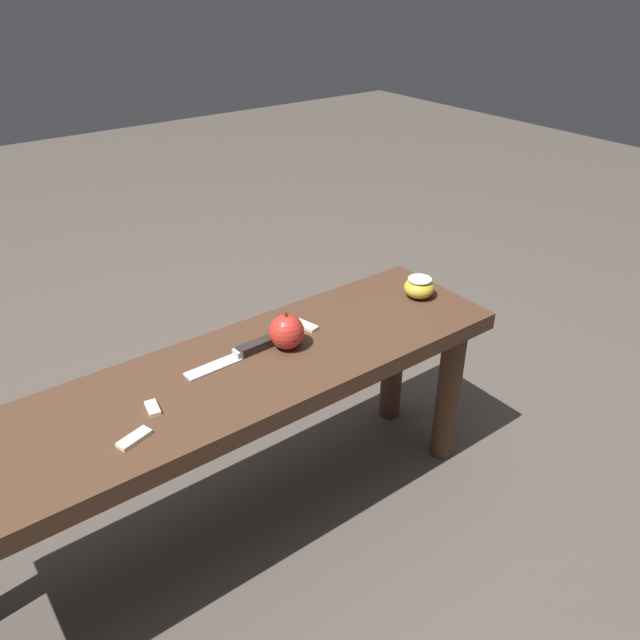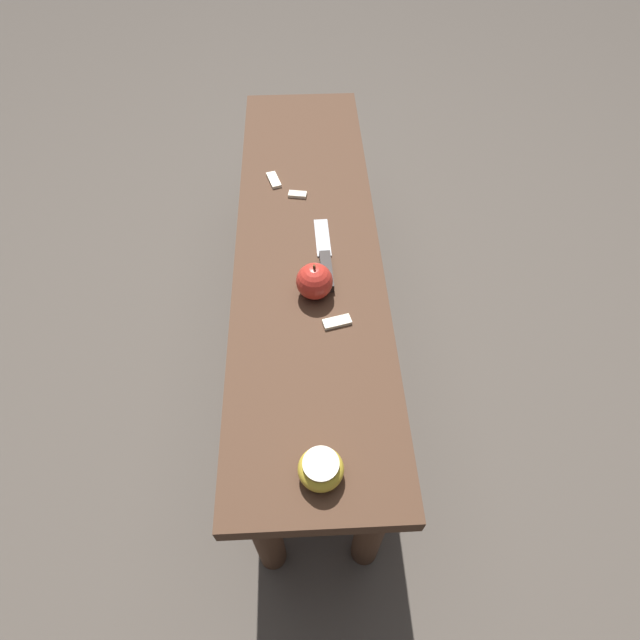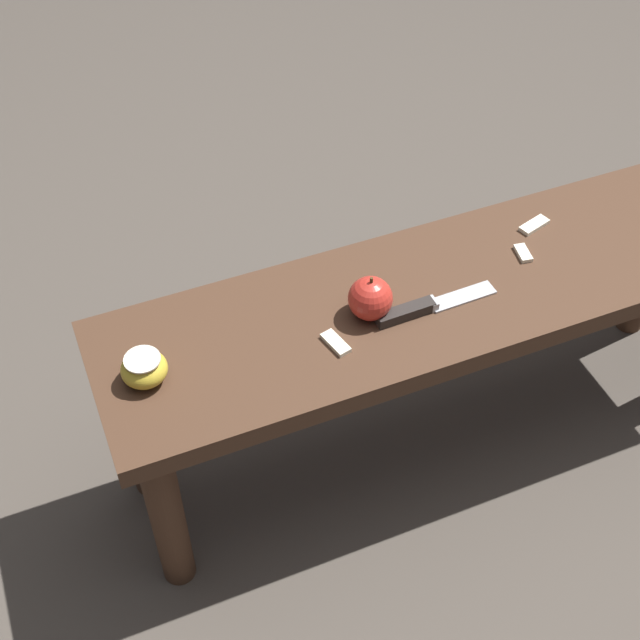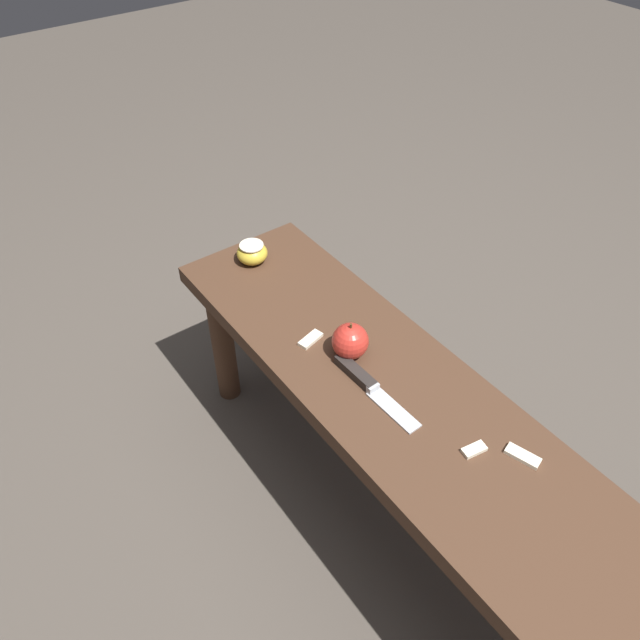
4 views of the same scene
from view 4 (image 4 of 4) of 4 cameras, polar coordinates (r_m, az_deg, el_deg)
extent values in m
plane|color=#4C443D|center=(1.57, 6.40, -17.73)|extent=(8.00, 8.00, 0.00)
cube|color=#472D1E|center=(1.23, 7.89, -8.01)|extent=(1.27, 0.33, 0.04)
cylinder|color=#472D1E|center=(1.67, -8.87, -2.02)|extent=(0.06, 0.06, 0.40)
cylinder|color=#472D1E|center=(1.74, -2.97, 0.80)|extent=(0.06, 0.06, 0.40)
cube|color=#B7BABF|center=(1.20, 6.77, -8.18)|extent=(0.12, 0.04, 0.00)
cube|color=#B7BABF|center=(1.22, 4.86, -6.25)|extent=(0.01, 0.03, 0.02)
cube|color=#282321|center=(1.24, 3.25, -4.79)|extent=(0.11, 0.03, 0.02)
sphere|color=red|center=(1.26, 2.78, -1.94)|extent=(0.08, 0.08, 0.08)
cylinder|color=#4C3319|center=(1.23, 2.84, -0.60)|extent=(0.01, 0.01, 0.01)
ellipsoid|color=gold|center=(1.52, -6.22, 6.09)|extent=(0.07, 0.07, 0.05)
cylinder|color=silver|center=(1.50, -6.29, 6.80)|extent=(0.06, 0.06, 0.00)
cube|color=silver|center=(1.18, 18.05, -11.73)|extent=(0.07, 0.04, 0.01)
cube|color=silver|center=(1.31, -0.87, -1.78)|extent=(0.04, 0.06, 0.01)
cube|color=silver|center=(1.16, 13.91, -11.43)|extent=(0.03, 0.05, 0.01)
camera|label=1|loc=(1.54, 54.71, 18.96)|focal=35.00mm
camera|label=2|loc=(1.49, -15.66, 36.80)|focal=28.00mm
camera|label=3|loc=(1.23, -66.58, 30.18)|focal=50.00mm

